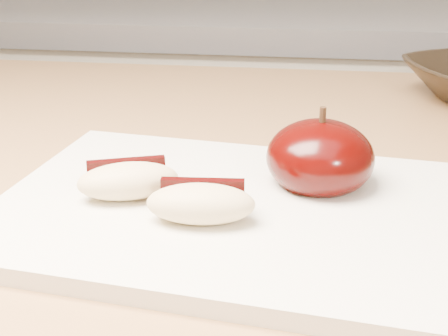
# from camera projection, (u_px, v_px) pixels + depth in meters

# --- Properties ---
(back_cabinet) EXTENTS (2.40, 0.62, 0.94)m
(back_cabinet) POSITION_uv_depth(u_px,v_px,m) (267.00, 222.00, 1.34)
(back_cabinet) COLOR silver
(back_cabinet) RESTS_ON ground
(cutting_board) EXTENTS (0.33, 0.26, 0.01)m
(cutting_board) POSITION_uv_depth(u_px,v_px,m) (224.00, 210.00, 0.43)
(cutting_board) COLOR silver
(cutting_board) RESTS_ON island_counter
(apple_half) EXTENTS (0.08, 0.08, 0.06)m
(apple_half) POSITION_uv_depth(u_px,v_px,m) (320.00, 158.00, 0.45)
(apple_half) COLOR black
(apple_half) RESTS_ON cutting_board
(apple_wedge_a) EXTENTS (0.08, 0.05, 0.03)m
(apple_wedge_a) POSITION_uv_depth(u_px,v_px,m) (128.00, 180.00, 0.43)
(apple_wedge_a) COLOR beige
(apple_wedge_a) RESTS_ON cutting_board
(apple_wedge_b) EXTENTS (0.07, 0.04, 0.03)m
(apple_wedge_b) POSITION_uv_depth(u_px,v_px,m) (201.00, 203.00, 0.39)
(apple_wedge_b) COLOR beige
(apple_wedge_b) RESTS_ON cutting_board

